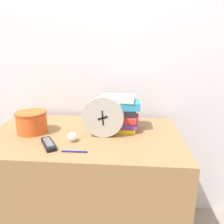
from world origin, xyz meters
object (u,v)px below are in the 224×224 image
object	(u,v)px
desk_clock	(103,117)
crumpled_paper_ball	(73,137)
basket	(32,121)
tv_remote	(48,144)
pen	(74,152)
book_stack	(121,113)

from	to	relation	value
desk_clock	crumpled_paper_ball	bearing A→B (deg)	-152.73
basket	tv_remote	world-z (taller)	basket
basket	tv_remote	distance (m)	0.24
pen	basket	bearing A→B (deg)	142.83
desk_clock	crumpled_paper_ball	xyz separation A→B (m)	(-0.15, -0.08, -0.09)
desk_clock	book_stack	bearing A→B (deg)	56.04
basket	desk_clock	bearing A→B (deg)	-3.97
desk_clock	basket	bearing A→B (deg)	176.03
book_stack	pen	world-z (taller)	book_stack
basket	tv_remote	size ratio (longest dim) A/B	1.13
desk_clock	pen	xyz separation A→B (m)	(-0.11, -0.20, -0.11)
crumpled_paper_ball	pen	xyz separation A→B (m)	(0.04, -0.12, -0.02)
book_stack	tv_remote	xyz separation A→B (m)	(-0.34, -0.27, -0.08)
book_stack	basket	xyz separation A→B (m)	(-0.50, -0.10, -0.03)
basket	pen	bearing A→B (deg)	-37.17
crumpled_paper_ball	desk_clock	bearing A→B (deg)	27.27
tv_remote	crumpled_paper_ball	xyz separation A→B (m)	(0.10, 0.07, 0.01)
book_stack	tv_remote	world-z (taller)	book_stack
book_stack	desk_clock	bearing A→B (deg)	-123.96
desk_clock	basket	world-z (taller)	desk_clock
basket	pen	xyz separation A→B (m)	(0.30, -0.23, -0.06)
pen	tv_remote	bearing A→B (deg)	158.43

